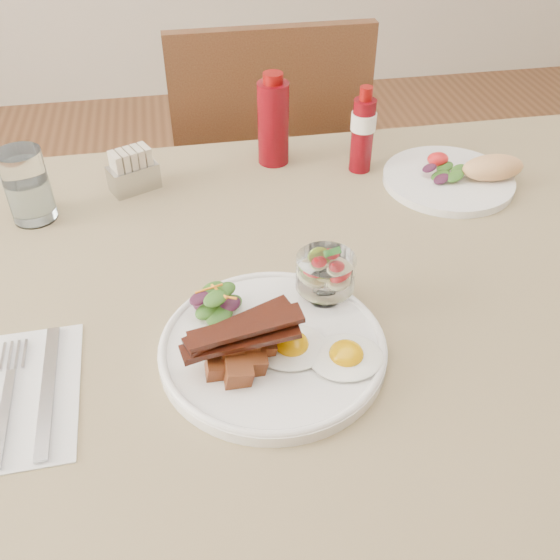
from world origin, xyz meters
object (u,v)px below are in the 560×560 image
(main_plate, at_px, (273,349))
(hot_sauce_bottle, at_px, (363,131))
(sugar_caddy, at_px, (133,172))
(chair_far, at_px, (265,181))
(table, at_px, (333,322))
(water_glass, at_px, (28,190))
(second_plate, at_px, (459,176))
(ketchup_bottle, at_px, (273,122))
(fruit_cup, at_px, (326,273))

(main_plate, bearing_deg, hot_sauce_bottle, 61.36)
(sugar_caddy, bearing_deg, chair_far, 28.13)
(table, relative_size, chair_far, 1.43)
(hot_sauce_bottle, xyz_separation_m, water_glass, (-0.56, -0.06, -0.02))
(main_plate, xyz_separation_m, second_plate, (0.39, 0.35, 0.01))
(table, bearing_deg, hot_sauce_bottle, 68.37)
(ketchup_bottle, bearing_deg, chair_far, 84.30)
(main_plate, distance_m, sugar_caddy, 0.46)
(second_plate, relative_size, ketchup_bottle, 1.46)
(chair_far, xyz_separation_m, water_glass, (-0.44, -0.43, 0.28))
(main_plate, xyz_separation_m, ketchup_bottle, (0.08, 0.48, 0.07))
(main_plate, relative_size, ketchup_bottle, 1.69)
(ketchup_bottle, height_order, water_glass, ketchup_bottle)
(table, bearing_deg, main_plate, -131.44)
(ketchup_bottle, bearing_deg, water_glass, -164.18)
(chair_far, bearing_deg, water_glass, -135.67)
(table, distance_m, sugar_caddy, 0.43)
(table, bearing_deg, water_glass, 151.99)
(fruit_cup, height_order, second_plate, fruit_cup)
(second_plate, relative_size, sugar_caddy, 2.63)
(sugar_caddy, bearing_deg, main_plate, -93.01)
(second_plate, height_order, hot_sauce_bottle, hot_sauce_bottle)
(ketchup_bottle, xyz_separation_m, sugar_caddy, (-0.25, -0.05, -0.05))
(chair_far, distance_m, second_plate, 0.58)
(table, height_order, ketchup_bottle, ketchup_bottle)
(hot_sauce_bottle, distance_m, water_glass, 0.56)
(ketchup_bottle, bearing_deg, fruit_cup, -90.26)
(table, height_order, water_glass, water_glass)
(fruit_cup, bearing_deg, water_glass, 144.34)
(table, distance_m, main_plate, 0.20)
(main_plate, xyz_separation_m, fruit_cup, (0.08, 0.07, 0.05))
(second_plate, distance_m, hot_sauce_bottle, 0.18)
(table, relative_size, hot_sauce_bottle, 8.64)
(table, xyz_separation_m, chair_far, (0.00, 0.66, -0.14))
(second_plate, bearing_deg, water_glass, 178.47)
(main_plate, height_order, hot_sauce_bottle, hot_sauce_bottle)
(chair_far, bearing_deg, fruit_cup, -92.63)
(fruit_cup, bearing_deg, main_plate, -138.48)
(chair_far, distance_m, ketchup_bottle, 0.44)
(table, height_order, chair_far, chair_far)
(sugar_caddy, distance_m, water_glass, 0.17)
(table, xyz_separation_m, main_plate, (-0.12, -0.13, 0.10))
(ketchup_bottle, distance_m, sugar_caddy, 0.26)
(table, height_order, fruit_cup, fruit_cup)
(chair_far, xyz_separation_m, main_plate, (-0.12, -0.79, 0.24))
(table, relative_size, water_glass, 11.27)
(second_plate, bearing_deg, table, -141.61)
(main_plate, height_order, sugar_caddy, sugar_caddy)
(table, relative_size, ketchup_bottle, 8.03)
(water_glass, bearing_deg, ketchup_bottle, 15.82)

